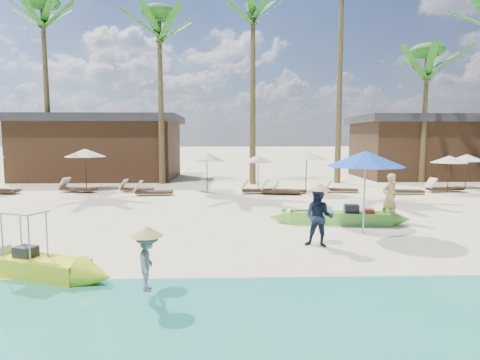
{
  "coord_description": "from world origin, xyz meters",
  "views": [
    {
      "loc": [
        0.65,
        -10.21,
        2.78
      ],
      "look_at": [
        1.02,
        2.0,
        1.49
      ],
      "focal_mm": 30.0,
      "sensor_mm": 36.0,
      "label": 1
    }
  ],
  "objects_px": {
    "yellow_canoe": "(19,263)",
    "blue_umbrella": "(365,159)",
    "tourist": "(390,197)",
    "green_canoe": "(339,217)"
  },
  "relations": [
    {
      "from": "yellow_canoe",
      "to": "blue_umbrella",
      "type": "height_order",
      "value": "blue_umbrella"
    },
    {
      "from": "yellow_canoe",
      "to": "tourist",
      "type": "bearing_deg",
      "value": 48.65
    },
    {
      "from": "green_canoe",
      "to": "blue_umbrella",
      "type": "distance_m",
      "value": 2.37
    },
    {
      "from": "green_canoe",
      "to": "yellow_canoe",
      "type": "relative_size",
      "value": 1.04
    },
    {
      "from": "green_canoe",
      "to": "blue_umbrella",
      "type": "bearing_deg",
      "value": -66.47
    },
    {
      "from": "green_canoe",
      "to": "tourist",
      "type": "bearing_deg",
      "value": 21.11
    },
    {
      "from": "yellow_canoe",
      "to": "blue_umbrella",
      "type": "xyz_separation_m",
      "value": [
        8.26,
        3.3,
        1.97
      ]
    },
    {
      "from": "tourist",
      "to": "blue_umbrella",
      "type": "distance_m",
      "value": 2.66
    },
    {
      "from": "green_canoe",
      "to": "blue_umbrella",
      "type": "xyz_separation_m",
      "value": [
        0.38,
        -1.27,
        1.96
      ]
    },
    {
      "from": "green_canoe",
      "to": "yellow_canoe",
      "type": "bearing_deg",
      "value": -142.89
    }
  ]
}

